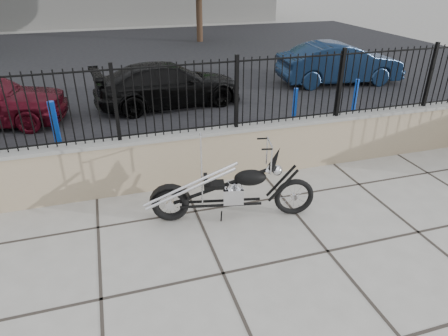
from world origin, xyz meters
TOP-DOWN VIEW (x-y plane):
  - ground_plane at (0.00, 0.00)m, footprint 90.00×90.00m
  - parking_lot at (0.00, 12.50)m, footprint 30.00×30.00m
  - retaining_wall at (0.00, 2.50)m, footprint 14.00×0.36m
  - iron_fence at (0.00, 2.50)m, footprint 14.00×0.08m
  - chopper_motorcycle at (0.47, 1.19)m, footprint 2.41×0.90m
  - car_black at (0.58, 6.99)m, footprint 4.16×2.02m
  - car_blue at (6.30, 7.67)m, footprint 4.09×1.77m
  - bollard_a at (-2.17, 4.39)m, footprint 0.15×0.15m
  - bollard_b at (3.25, 4.68)m, footprint 0.12×0.12m
  - bollard_c at (5.20, 5.06)m, footprint 0.13×0.13m

SIDE VIEW (x-z plane):
  - ground_plane at x=0.00m, z-range 0.00..0.00m
  - parking_lot at x=0.00m, z-range 0.00..0.00m
  - bollard_c at x=5.20m, z-range 0.00..0.86m
  - bollard_b at x=3.25m, z-range 0.00..0.88m
  - retaining_wall at x=0.00m, z-range 0.00..0.96m
  - bollard_a at x=-2.17m, z-range 0.00..1.14m
  - car_black at x=0.58m, z-range 0.00..1.17m
  - car_blue at x=6.30m, z-range 0.00..1.31m
  - chopper_motorcycle at x=0.47m, z-range 0.00..1.42m
  - iron_fence at x=0.00m, z-range 0.96..2.16m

